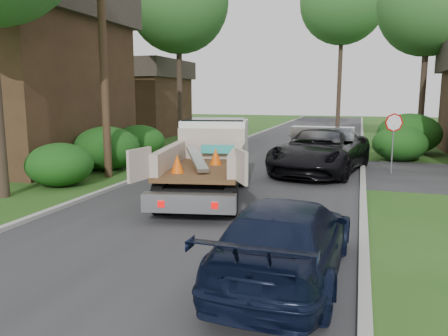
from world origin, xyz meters
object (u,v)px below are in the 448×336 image
at_px(tree_center_far, 343,1).
at_px(stop_sign, 393,131).
at_px(house_left_far, 135,97).
at_px(tree_left_far, 178,3).
at_px(house_left_near, 6,71).
at_px(utility_pole, 103,42).
at_px(flatbed_truck, 211,153).
at_px(tree_right_far, 429,6).
at_px(black_pickup, 321,150).
at_px(navy_suv, 286,239).

bearing_deg(tree_center_far, stop_sign, -81.34).
relative_size(house_left_far, tree_left_far, 0.62).
xyz_separation_m(house_left_near, tree_left_far, (4.50, 10.00, 4.70)).
xyz_separation_m(utility_pole, house_left_near, (-6.52, 2.02, -0.89)).
bearing_deg(flatbed_truck, house_left_far, 113.81).
relative_size(stop_sign, house_left_far, 0.33).
xyz_separation_m(stop_sign, utility_pole, (-10.68, -4.02, 3.40)).
distance_m(house_left_near, house_left_far, 15.12).
xyz_separation_m(tree_right_far, tree_center_far, (-5.50, 10.00, 2.50)).
distance_m(tree_right_far, tree_center_far, 11.68).
bearing_deg(flatbed_truck, tree_right_far, 51.93).
distance_m(utility_pole, house_left_near, 6.88).
relative_size(tree_center_far, flatbed_truck, 2.20).
bearing_deg(flatbed_truck, utility_pole, 154.22).
distance_m(stop_sign, tree_right_far, 13.08).
height_order(house_left_far, tree_center_far, tree_center_far).
bearing_deg(house_left_near, tree_left_far, 65.77).
xyz_separation_m(house_left_near, tree_center_far, (14.00, 23.00, 6.70)).
relative_size(utility_pole, black_pickup, 1.52).
bearing_deg(utility_pole, stop_sign, 20.62).
relative_size(stop_sign, tree_right_far, 0.22).
bearing_deg(flatbed_truck, tree_center_far, 72.89).
relative_size(tree_left_far, tree_right_far, 1.06).
xyz_separation_m(utility_pole, tree_left_far, (-2.02, 12.02, 3.81)).
relative_size(utility_pole, navy_suv, 2.05).
distance_m(house_left_near, navy_suv, 17.91).
bearing_deg(tree_center_far, tree_right_far, -61.19).
height_order(house_left_far, navy_suv, house_left_far).
relative_size(utility_pole, flatbed_truck, 1.51).
bearing_deg(house_left_near, tree_center_far, 58.67).
height_order(house_left_near, house_left_far, house_left_near).
bearing_deg(navy_suv, tree_left_far, -60.08).
relative_size(flatbed_truck, navy_suv, 1.36).
distance_m(house_left_near, flatbed_truck, 12.04).
relative_size(tree_right_far, tree_center_far, 0.79).
relative_size(house_left_near, navy_suv, 1.99).
height_order(house_left_near, tree_right_far, tree_right_far).
xyz_separation_m(utility_pole, tree_center_far, (7.48, 25.02, 5.81)).
relative_size(house_left_near, black_pickup, 1.47).
bearing_deg(tree_left_far, tree_right_far, 11.31).
distance_m(tree_right_far, black_pickup, 14.61).
bearing_deg(utility_pole, tree_left_far, 99.54).
distance_m(stop_sign, flatbed_truck, 7.99).
distance_m(utility_pole, house_left_far, 18.93).
bearing_deg(house_left_far, tree_center_far, 27.30).
bearing_deg(utility_pole, house_left_near, 162.80).
distance_m(tree_center_far, navy_suv, 34.09).
distance_m(house_left_far, black_pickup, 20.91).
xyz_separation_m(tree_left_far, navy_suv, (10.26, -19.50, -8.27)).
relative_size(house_left_near, tree_right_far, 0.85).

